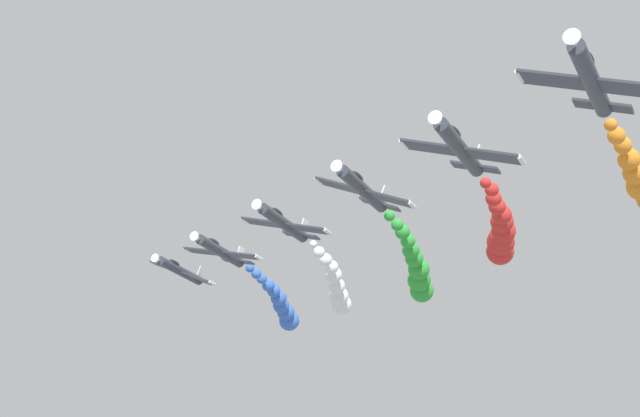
{
  "coord_description": "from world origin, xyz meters",
  "views": [
    {
      "loc": [
        -36.73,
        82.04,
        84.99
      ],
      "look_at": [
        0.0,
        0.0,
        119.08
      ],
      "focal_mm": 59.01,
      "sensor_mm": 36.0,
      "label": 1
    }
  ],
  "objects": [
    {
      "name": "airplane_lead",
      "position": [
        -28.55,
        23.71,
        114.89
      ],
      "size": [
        9.16,
        10.35,
        3.51
      ],
      "rotation": [
        0.0,
        -0.33,
        0.0
      ],
      "color": "#333842"
    },
    {
      "name": "airplane_left_inner",
      "position": [
        -17.43,
        14.16,
        116.27
      ],
      "size": [
        9.2,
        10.35,
        3.46
      ],
      "rotation": [
        0.0,
        -0.32,
        0.0
      ],
      "color": "#333842"
    },
    {
      "name": "smoke_trail_left_inner",
      "position": [
        -15.07,
        -6.26,
        116.41
      ],
      "size": [
        5.48,
        19.7,
        2.86
      ],
      "color": "red"
    },
    {
      "name": "airplane_right_inner",
      "position": [
        -6.11,
        4.86,
        118.27
      ],
      "size": [
        8.94,
        10.35,
        4.06
      ],
      "rotation": [
        0.0,
        -0.4,
        0.0
      ],
      "color": "#333842"
    },
    {
      "name": "smoke_trail_right_inner",
      "position": [
        -4.63,
        -13.12,
        116.4
      ],
      "size": [
        3.98,
        16.65,
        4.56
      ],
      "color": "green"
    },
    {
      "name": "airplane_left_outer",
      "position": [
        5.5,
        -3.49,
        119.69
      ],
      "size": [
        9.31,
        10.35,
        3.27
      ],
      "rotation": [
        0.0,
        -0.27,
        0.0
      ],
      "color": "#333842"
    },
    {
      "name": "smoke_trail_left_outer",
      "position": [
        7.36,
        -20.84,
        118.07
      ],
      "size": [
        4.36,
        15.58,
        4.07
      ],
      "color": "white"
    },
    {
      "name": "airplane_right_outer",
      "position": [
        17.93,
        -13.17,
        121.45
      ],
      "size": [
        9.39,
        10.35,
        3.1
      ],
      "rotation": [
        0.0,
        -0.23,
        0.0
      ],
      "color": "#333842"
    },
    {
      "name": "smoke_trail_right_outer",
      "position": [
        19.15,
        -30.91,
        119.87
      ],
      "size": [
        3.77,
        16.37,
        4.35
      ],
      "color": "blue"
    },
    {
      "name": "airplane_trailing",
      "position": [
        28.39,
        -21.85,
        123.02
      ],
      "size": [
        8.93,
        10.35,
        4.09
      ],
      "rotation": [
        0.0,
        -0.4,
        0.0
      ],
      "color": "#333842"
    }
  ]
}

